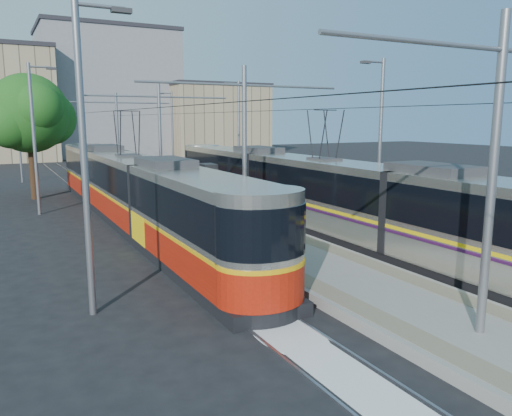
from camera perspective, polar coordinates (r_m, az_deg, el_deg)
ground at (r=15.48m, az=12.27°, el=-9.33°), size 160.00×160.00×0.00m
platform at (r=30.07m, az=-8.98°, el=0.49°), size 4.00×50.00×0.30m
tactile_strip_left at (r=29.62m, az=-11.64°, el=0.56°), size 0.70×50.00×0.01m
tactile_strip_right at (r=30.54m, az=-6.41°, el=0.99°), size 0.70×50.00×0.01m
rails at (r=30.09m, az=-8.97°, el=0.24°), size 8.71×70.00×0.03m
track_arrow at (r=11.24m, az=7.82°, el=-16.86°), size 1.20×5.00×0.01m
tram_left at (r=25.61m, az=-14.22°, el=2.18°), size 2.43×29.37×5.50m
tram_right at (r=22.77m, az=7.72°, el=1.82°), size 2.43×31.32×5.50m
catenary at (r=26.99m, az=-7.24°, el=8.79°), size 9.20×70.00×7.00m
street_lamps at (r=33.49m, az=-11.42°, el=8.32°), size 15.18×38.22×8.00m
shelter at (r=25.32m, az=-5.47°, el=2.26°), size 0.81×1.23×2.61m
tree at (r=35.34m, az=-24.04°, el=9.69°), size 5.48×5.07×7.96m
building_centre at (r=76.77m, az=-16.53°, el=12.45°), size 18.36×14.28×17.67m
building_right at (r=75.14m, az=-4.77°, el=10.06°), size 14.28×10.20×10.28m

